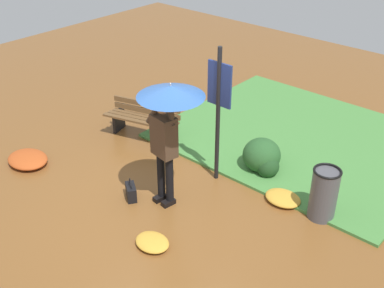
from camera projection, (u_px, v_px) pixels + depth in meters
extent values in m
plane|color=brown|center=(161.00, 207.00, 7.49)|extent=(18.00, 18.00, 0.00)
cube|color=#47843D|center=(300.00, 137.00, 9.34)|extent=(4.80, 4.00, 0.05)
cylinder|color=black|center=(161.00, 176.00, 7.45)|extent=(0.12, 0.12, 0.86)
cylinder|color=black|center=(170.00, 181.00, 7.35)|extent=(0.12, 0.12, 0.86)
cube|color=black|center=(160.00, 198.00, 7.62)|extent=(0.14, 0.23, 0.08)
cube|color=black|center=(168.00, 202.00, 7.52)|extent=(0.14, 0.23, 0.08)
cube|color=#473323|center=(164.00, 136.00, 7.02)|extent=(0.41, 0.30, 0.64)
sphere|color=tan|center=(163.00, 107.00, 6.79)|extent=(0.20, 0.20, 0.20)
ellipsoid|color=black|center=(163.00, 105.00, 6.77)|extent=(0.20, 0.20, 0.15)
cylinder|color=#473323|center=(152.00, 119.00, 7.02)|extent=(0.18, 0.13, 0.18)
cylinder|color=#473323|center=(153.00, 115.00, 6.95)|extent=(0.24, 0.11, 0.33)
cube|color=black|center=(157.00, 107.00, 6.84)|extent=(0.07, 0.03, 0.14)
cylinder|color=#473323|center=(172.00, 124.00, 6.81)|extent=(0.11, 0.10, 0.09)
cylinder|color=#473323|center=(172.00, 118.00, 6.78)|extent=(0.10, 0.09, 0.23)
cylinder|color=#A5A5AD|center=(171.00, 98.00, 6.63)|extent=(0.02, 0.02, 0.41)
cone|color=#264C8C|center=(171.00, 91.00, 6.58)|extent=(0.96, 0.96, 0.16)
sphere|color=#A5A5AD|center=(171.00, 84.00, 6.53)|extent=(0.02, 0.02, 0.02)
cylinder|color=black|center=(218.00, 117.00, 7.60)|extent=(0.07, 0.07, 2.30)
cube|color=navy|center=(220.00, 84.00, 7.34)|extent=(0.44, 0.04, 0.70)
cube|color=red|center=(220.00, 84.00, 7.35)|extent=(0.38, 0.01, 0.64)
cube|color=black|center=(131.00, 192.00, 7.62)|extent=(0.33, 0.28, 0.24)
torus|color=black|center=(130.00, 184.00, 7.54)|extent=(0.16, 0.11, 0.18)
cube|color=black|center=(119.00, 120.00, 9.54)|extent=(0.16, 0.36, 0.44)
cube|color=black|center=(165.00, 141.00, 8.81)|extent=(0.16, 0.36, 0.44)
cube|color=brown|center=(136.00, 121.00, 8.98)|extent=(1.37, 0.49, 0.04)
cube|color=brown|center=(141.00, 119.00, 9.06)|extent=(1.37, 0.49, 0.04)
cube|color=brown|center=(145.00, 117.00, 9.13)|extent=(1.37, 0.49, 0.04)
cube|color=brown|center=(147.00, 111.00, 9.12)|extent=(1.35, 0.44, 0.10)
cube|color=brown|center=(146.00, 104.00, 9.05)|extent=(1.35, 0.44, 0.10)
cylinder|color=#4C4C51|center=(324.00, 195.00, 7.09)|extent=(0.40, 0.40, 0.80)
torus|color=black|center=(328.00, 171.00, 6.88)|extent=(0.42, 0.42, 0.04)
ellipsoid|color=#285628|center=(262.00, 155.00, 8.25)|extent=(0.65, 0.65, 0.59)
ellipsoid|color=#1E421E|center=(268.00, 166.00, 8.13)|extent=(0.39, 0.39, 0.39)
ellipsoid|color=#B74C1E|center=(28.00, 159.00, 8.53)|extent=(0.79, 0.63, 0.17)
ellipsoid|color=gold|center=(152.00, 242.00, 6.71)|extent=(0.52, 0.41, 0.11)
ellipsoid|color=gold|center=(283.00, 198.00, 7.58)|extent=(0.58, 0.46, 0.13)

